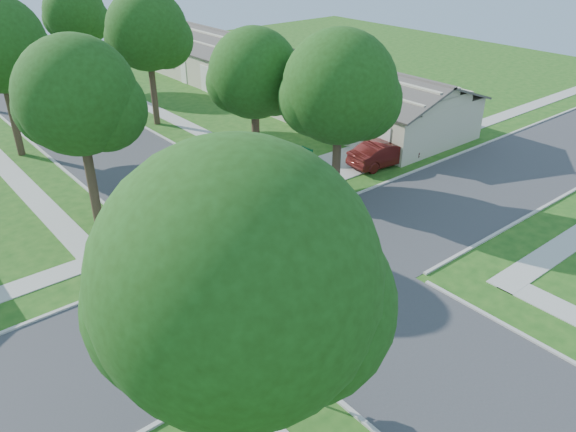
% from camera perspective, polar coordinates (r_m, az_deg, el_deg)
% --- Properties ---
extents(ground, '(100.00, 100.00, 0.00)m').
position_cam_1_polar(ground, '(23.54, 0.74, -5.68)').
color(ground, '#1C4C14').
rests_on(ground, ground).
extents(road_ns, '(7.00, 100.00, 0.02)m').
position_cam_1_polar(road_ns, '(23.54, 0.74, -5.67)').
color(road_ns, '#333335').
rests_on(road_ns, ground).
extents(sidewalk_ne, '(1.20, 40.00, 0.04)m').
position_cam_1_polar(sidewalk_ne, '(46.89, -14.49, 10.94)').
color(sidewalk_ne, '#9E9B91').
rests_on(sidewalk_ne, ground).
extents(driveway, '(8.80, 3.60, 0.05)m').
position_cam_1_polar(driveway, '(32.85, 3.30, 4.55)').
color(driveway, '#9E9B91').
rests_on(driveway, ground).
extents(stop_sign_sw, '(1.05, 0.80, 2.98)m').
position_cam_1_polar(stop_sign_sw, '(17.02, -1.16, -12.32)').
color(stop_sign_sw, gray).
rests_on(stop_sign_sw, ground).
extents(stop_sign_ne, '(1.05, 0.80, 2.98)m').
position_cam_1_polar(stop_sign_ne, '(28.45, 1.91, 5.17)').
color(stop_sign_ne, gray).
rests_on(stop_sign_ne, ground).
extents(tree_e_near, '(4.97, 4.80, 8.28)m').
position_cam_1_polar(tree_e_near, '(30.54, -3.39, 13.88)').
color(tree_e_near, '#38281C').
rests_on(tree_e_near, ground).
extents(tree_e_mid, '(5.59, 5.40, 9.21)m').
position_cam_1_polar(tree_e_mid, '(40.53, -14.04, 17.52)').
color(tree_e_mid, '#38281C').
rests_on(tree_e_mid, ground).
extents(tree_e_far, '(5.17, 5.00, 8.72)m').
position_cam_1_polar(tree_e_far, '(52.44, -20.78, 18.52)').
color(tree_e_far, '#38281C').
rests_on(tree_e_far, ground).
extents(tree_w_near, '(5.38, 5.20, 8.97)m').
position_cam_1_polar(tree_w_near, '(26.19, -20.50, 10.89)').
color(tree_w_near, '#38281C').
rests_on(tree_w_near, ground).
extents(tree_sw_corner, '(6.21, 6.00, 9.55)m').
position_cam_1_polar(tree_sw_corner, '(11.69, -4.91, -7.55)').
color(tree_sw_corner, '#38281C').
rests_on(tree_sw_corner, ground).
extents(tree_ne_corner, '(5.80, 5.60, 8.66)m').
position_cam_1_polar(tree_ne_corner, '(28.02, 5.32, 12.42)').
color(tree_ne_corner, '#38281C').
rests_on(tree_ne_corner, ground).
extents(house_ne_near, '(8.42, 13.60, 4.23)m').
position_cam_1_polar(house_ne_near, '(40.35, 8.21, 11.06)').
color(house_ne_near, '#B6AE90').
rests_on(house_ne_near, ground).
extents(house_ne_far, '(8.42, 13.60, 4.23)m').
position_cam_1_polar(house_ne_far, '(53.72, -6.41, 15.38)').
color(house_ne_far, '#B6AE90').
rests_on(house_ne_far, ground).
extents(car_driveway, '(4.65, 2.02, 1.49)m').
position_cam_1_polar(car_driveway, '(33.97, 9.69, 6.31)').
color(car_driveway, '#49110F').
rests_on(car_driveway, ground).
extents(car_curb_east, '(2.47, 4.84, 1.58)m').
position_cam_1_polar(car_curb_east, '(47.79, -21.62, 11.15)').
color(car_curb_east, black).
rests_on(car_curb_east, ground).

